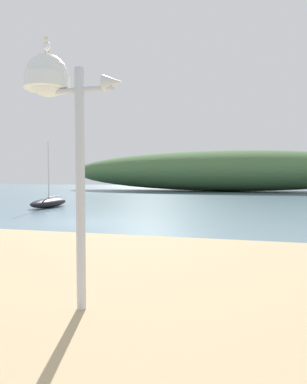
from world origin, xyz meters
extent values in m
plane|color=slate|center=(0.00, 0.00, 0.00)|extent=(120.00, 120.00, 0.00)
ellipsoid|color=#476B3D|center=(4.63, 32.21, 2.70)|extent=(43.40, 11.27, 5.39)
cylinder|color=silver|center=(4.42, -8.81, 1.75)|extent=(0.12, 0.12, 3.11)
cylinder|color=silver|center=(4.42, -8.81, 3.03)|extent=(0.91, 0.07, 0.07)
cylinder|color=white|center=(3.97, -8.81, 3.16)|extent=(0.59, 0.59, 0.18)
sphere|color=white|center=(3.97, -8.81, 3.25)|extent=(0.54, 0.54, 0.54)
cone|color=silver|center=(4.87, -8.81, 3.09)|extent=(0.25, 0.21, 0.21)
cylinder|color=orange|center=(3.98, -8.80, 3.54)|extent=(0.01, 0.01, 0.05)
cylinder|color=orange|center=(3.95, -8.82, 3.54)|extent=(0.01, 0.01, 0.05)
ellipsoid|color=white|center=(3.97, -8.81, 3.62)|extent=(0.18, 0.22, 0.11)
ellipsoid|color=#9EA0A8|center=(3.97, -8.81, 3.64)|extent=(0.16, 0.20, 0.04)
sphere|color=white|center=(4.01, -8.88, 3.68)|extent=(0.08, 0.08, 0.08)
cone|color=gold|center=(4.04, -8.93, 3.67)|extent=(0.04, 0.05, 0.02)
ellipsoid|color=black|center=(-5.03, 5.46, 0.28)|extent=(1.17, 3.53, 0.57)
cylinder|color=silver|center=(-5.03, 5.46, 2.25)|extent=(0.08, 0.08, 3.70)
cylinder|color=silver|center=(-5.03, 5.98, 0.65)|extent=(0.08, 1.58, 0.06)
camera|label=1|loc=(6.37, -12.63, 1.93)|focal=30.50mm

